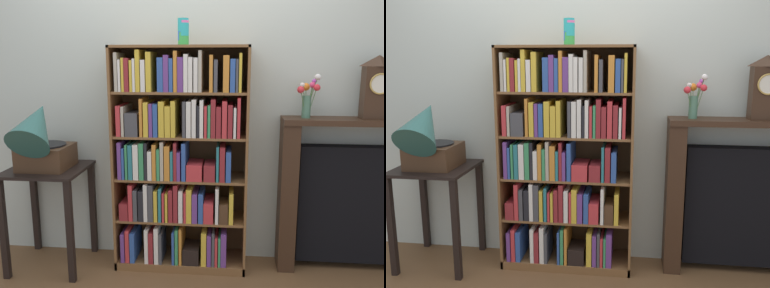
% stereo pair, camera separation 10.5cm
% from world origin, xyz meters
% --- Properties ---
extents(ground_plane, '(7.94, 6.40, 0.02)m').
position_xyz_m(ground_plane, '(0.00, 0.00, -0.01)').
color(ground_plane, brown).
extents(wall_back, '(4.94, 0.08, 2.60)m').
position_xyz_m(wall_back, '(0.16, 0.34, 1.30)').
color(wall_back, beige).
rests_on(wall_back, ground).
extents(bookshelf, '(0.96, 0.33, 1.64)m').
position_xyz_m(bookshelf, '(-0.02, 0.12, 0.80)').
color(bookshelf, brown).
rests_on(bookshelf, ground).
extents(cup_stack, '(0.08, 0.08, 0.18)m').
position_xyz_m(cup_stack, '(0.02, 0.10, 1.73)').
color(cup_stack, green).
rests_on(cup_stack, bookshelf).
extents(side_table_left, '(0.55, 0.54, 0.76)m').
position_xyz_m(side_table_left, '(-0.97, 0.03, 0.57)').
color(side_table_left, black).
rests_on(side_table_left, ground).
extents(gramophone, '(0.34, 0.53, 0.57)m').
position_xyz_m(gramophone, '(-0.97, -0.05, 1.00)').
color(gramophone, '#472D1C').
rests_on(gramophone, side_table_left).
extents(fireplace_mantel, '(1.15, 0.25, 1.14)m').
position_xyz_m(fireplace_mantel, '(1.30, 0.19, 0.56)').
color(fireplace_mantel, '#382316').
rests_on(fireplace_mantel, ground).
extents(mantel_clock, '(0.19, 0.13, 0.43)m').
position_xyz_m(mantel_clock, '(1.35, 0.17, 1.35)').
color(mantel_clock, '#382316').
rests_on(mantel_clock, fireplace_mantel).
extents(flower_vase, '(0.16, 0.15, 0.31)m').
position_xyz_m(flower_vase, '(0.89, 0.17, 1.29)').
color(flower_vase, '#4C7A60').
rests_on(flower_vase, fireplace_mantel).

